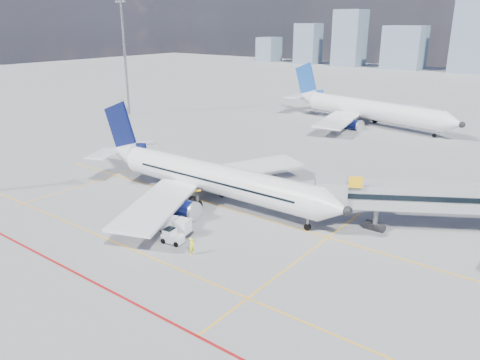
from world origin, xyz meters
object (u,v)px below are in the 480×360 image
(ramp_worker, at_px, (192,246))
(cargo_dolly, at_px, (176,225))
(main_aircraft, at_px, (206,177))
(second_aircraft, at_px, (365,109))
(belt_loader, at_px, (179,197))
(baggage_tug, at_px, (172,236))

(ramp_worker, bearing_deg, cargo_dolly, 59.94)
(main_aircraft, bearing_deg, cargo_dolly, -68.14)
(ramp_worker, bearing_deg, main_aircraft, 33.38)
(main_aircraft, xyz_separation_m, second_aircraft, (-2.97, 55.10, -0.01))
(belt_loader, distance_m, ramp_worker, 14.02)
(baggage_tug, distance_m, ramp_worker, 3.35)
(belt_loader, height_order, ramp_worker, belt_loader)
(baggage_tug, distance_m, cargo_dolly, 2.05)
(belt_loader, bearing_deg, cargo_dolly, -60.21)
(second_aircraft, bearing_deg, main_aircraft, -73.99)
(belt_loader, xyz_separation_m, ramp_worker, (10.63, -9.14, 0.27))
(main_aircraft, distance_m, baggage_tug, 11.96)
(cargo_dolly, bearing_deg, belt_loader, 121.43)
(main_aircraft, xyz_separation_m, ramp_worker, (8.04, -11.29, -2.36))
(baggage_tug, bearing_deg, cargo_dolly, 113.71)
(cargo_dolly, bearing_deg, ramp_worker, -39.13)
(belt_loader, bearing_deg, ramp_worker, -53.46)
(main_aircraft, distance_m, ramp_worker, 14.06)
(second_aircraft, bearing_deg, cargo_dolly, -71.16)
(second_aircraft, bearing_deg, belt_loader, -76.70)
(main_aircraft, distance_m, second_aircraft, 55.18)
(cargo_dolly, relative_size, ramp_worker, 2.02)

